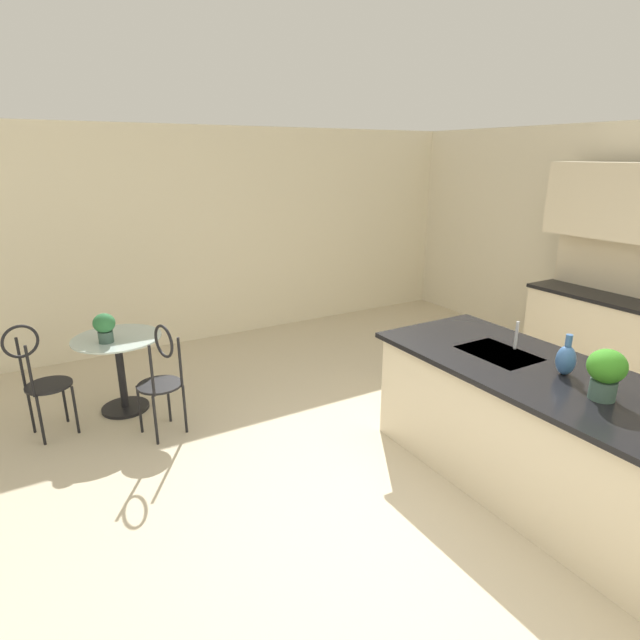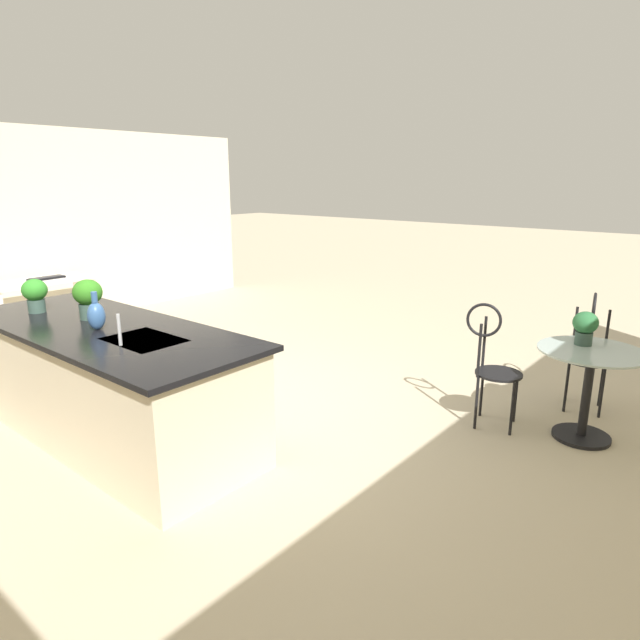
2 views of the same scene
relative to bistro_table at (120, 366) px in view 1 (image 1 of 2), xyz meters
name	(u,v)px [view 1 (image 1 of 2)]	position (x,y,z in m)	size (l,w,h in m)	color
ground_plane	(427,511)	(2.62, 1.52, -0.45)	(40.00, 40.00, 0.00)	beige
wall_left_window	(212,236)	(-1.64, 1.52, 0.90)	(0.12, 7.80, 2.70)	beige
kitchen_island	(554,439)	(2.92, 2.37, 0.02)	(2.80, 1.06, 0.92)	beige
bistro_table	(120,366)	(0.00, 0.00, 0.00)	(0.80, 0.80, 0.74)	black
chair_near_window	(39,375)	(0.17, -0.67, 0.13)	(0.46, 0.52, 1.04)	black
chair_by_island	(162,375)	(0.69, 0.23, 0.13)	(0.52, 0.46, 1.04)	black
sink_faucet	(516,335)	(2.37, 2.55, 0.58)	(0.02, 0.02, 0.22)	#B2B5BA
potted_plant_on_table	(104,326)	(0.10, -0.10, 0.45)	(0.19, 0.19, 0.27)	#385147
potted_plant_counter_near	(606,371)	(3.22, 2.31, 0.66)	(0.23, 0.23, 0.32)	#385147
vase_on_counter	(566,359)	(2.87, 2.44, 0.58)	(0.13, 0.13, 0.29)	#386099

